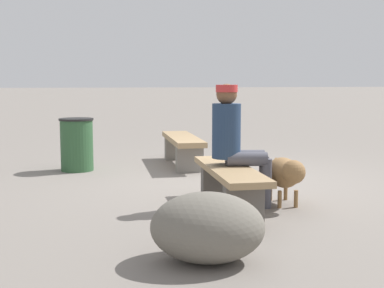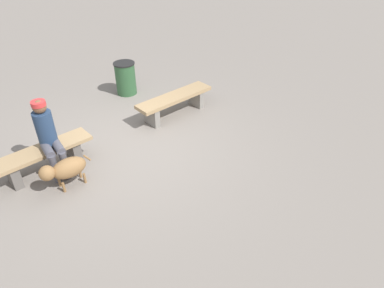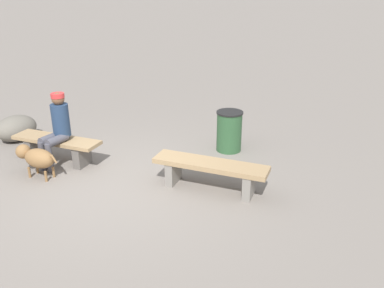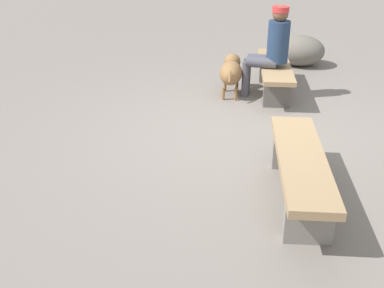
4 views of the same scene
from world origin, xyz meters
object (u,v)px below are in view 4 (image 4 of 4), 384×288
(dog, at_px, (231,71))
(boulder, at_px, (300,50))
(bench_right, at_px, (275,73))
(bench_left, at_px, (301,168))
(seated_person, at_px, (271,46))

(dog, relative_size, boulder, 0.99)
(bench_right, bearing_deg, bench_left, -179.69)
(bench_left, bearing_deg, dog, 12.99)
(bench_left, xyz_separation_m, boulder, (4.44, -0.77, -0.07))
(bench_left, height_order, boulder, boulder)
(seated_person, bearing_deg, bench_left, -169.70)
(bench_left, distance_m, boulder, 4.51)
(bench_left, bearing_deg, bench_right, 0.31)
(bench_right, distance_m, boulder, 1.60)
(bench_right, height_order, boulder, boulder)
(seated_person, xyz_separation_m, dog, (0.08, 0.55, -0.40))
(seated_person, height_order, dog, seated_person)
(bench_right, distance_m, seated_person, 0.48)
(bench_right, xyz_separation_m, seated_person, (-0.14, 0.10, 0.44))
(seated_person, bearing_deg, bench_right, -24.66)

